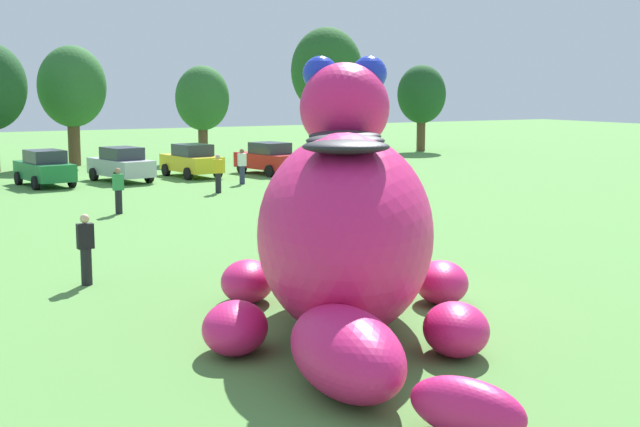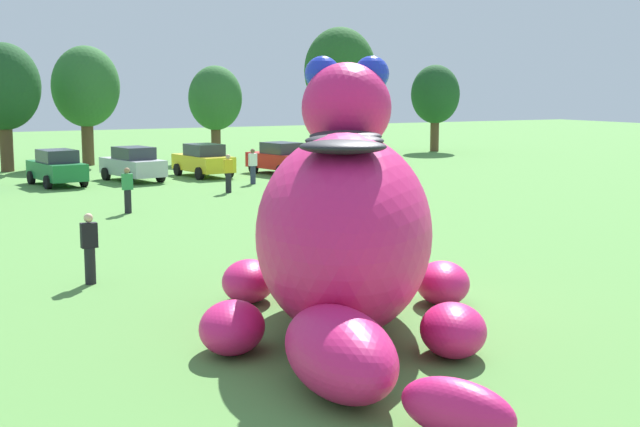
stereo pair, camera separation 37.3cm
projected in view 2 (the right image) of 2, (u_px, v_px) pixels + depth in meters
The scene contains 15 objects.
ground_plane at pixel (385, 308), 18.69m from camera, with size 160.00×160.00×0.00m, color #568E42.
giant_inflatable_creature at pixel (345, 228), 17.04m from camera, with size 7.22×10.50×5.37m.
car_green at pixel (57, 168), 41.70m from camera, with size 2.30×4.27×1.72m.
car_silver at pixel (133, 164), 43.58m from camera, with size 2.50×4.35×1.72m.
car_yellow at pixel (203, 160), 45.77m from camera, with size 2.28×4.26×1.72m.
car_red at pixel (280, 158), 47.07m from camera, with size 2.51×4.35×1.72m.
tree_centre_left at pixel (4, 87), 48.05m from camera, with size 3.99×3.99×7.08m.
tree_centre at pixel (86, 87), 51.90m from camera, with size 3.99×3.99×7.08m.
tree_centre_right at pixel (215, 99), 55.11m from camera, with size 3.37×3.37×5.99m.
tree_mid_right at pixel (340, 72), 59.73m from camera, with size 4.90×4.90×8.69m.
tree_right at pixel (435, 95), 63.35m from camera, with size 3.51×3.51×6.24m.
spectator_near_inflatable at pixel (90, 249), 20.89m from camera, with size 0.38×0.26×1.71m.
spectator_mid_field at pixel (128, 191), 32.58m from camera, with size 0.38×0.26×1.71m.
spectator_by_cars at pixel (253, 166), 42.37m from camera, with size 0.38×0.26×1.71m.
spectator_wandering at pixel (228, 174), 38.88m from camera, with size 0.38×0.26×1.71m.
Camera 2 is at (-9.77, -15.43, 4.69)m, focal length 49.22 mm.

